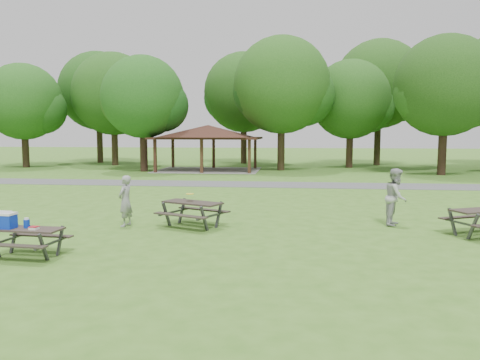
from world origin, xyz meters
name	(u,v)px	position (x,y,z in m)	size (l,w,h in m)	color
ground	(194,234)	(0.00, 0.00, 0.00)	(160.00, 160.00, 0.00)	#3F7220
asphalt_path	(243,184)	(0.00, 14.00, 0.01)	(120.00, 3.20, 0.02)	#4F4F52
pavilion	(208,133)	(-4.00, 24.00, 3.06)	(8.60, 7.01, 3.76)	#321A12
tree_row_b	(24,104)	(-20.92, 25.53, 5.67)	(7.14, 6.80, 9.28)	black
tree_row_c	(115,96)	(-13.90, 29.03, 6.54)	(8.19, 7.80, 10.67)	#322216
tree_row_d	(144,99)	(-8.92, 22.53, 5.77)	(6.93, 6.60, 9.27)	black
tree_row_e	(283,88)	(2.10, 25.03, 6.78)	(8.40, 8.00, 11.02)	#2F2215
tree_row_f	(352,102)	(8.09, 28.53, 5.84)	(7.35, 7.00, 9.55)	#301D15
tree_row_g	(446,89)	(14.09, 22.03, 6.33)	(7.77, 7.40, 10.25)	black
tree_deep_a	(99,93)	(-16.90, 32.53, 7.13)	(8.40, 8.00, 11.38)	#322316
tree_deep_b	(245,95)	(-1.90, 33.03, 6.89)	(8.40, 8.00, 11.13)	#2F1E15
tree_deep_c	(380,87)	(11.10, 32.03, 7.44)	(8.82, 8.40, 11.90)	black
picnic_table_near	(21,230)	(-3.80, -3.16, 0.70)	(1.85, 1.53, 1.22)	#312723
picnic_table_middle	(192,208)	(-0.27, 1.07, 0.65)	(2.51, 2.31, 0.88)	#2C2420
frisbee_in_flight	(190,194)	(-0.38, 1.18, 1.10)	(0.28, 0.28, 0.02)	yellow
frisbee_thrower	(125,201)	(-2.53, 0.89, 0.86)	(0.63, 0.41, 1.73)	gray
frisbee_catcher	(396,197)	(6.58, 2.13, 0.98)	(0.95, 0.74, 1.95)	#ACACAF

